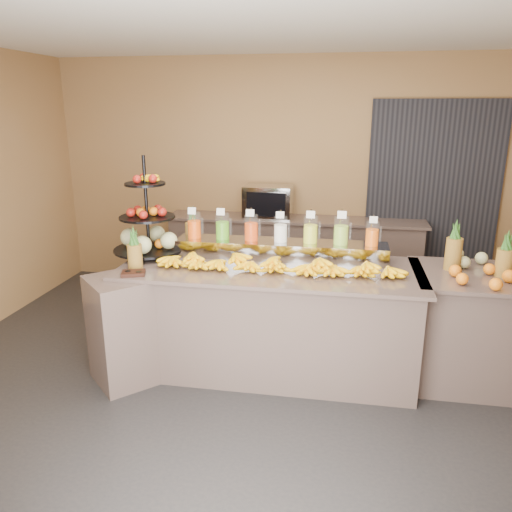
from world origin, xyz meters
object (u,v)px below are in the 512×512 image
(pitcher_tray, at_px, (280,250))
(right_fruit_pile, at_px, (478,267))
(condiment_caddy, at_px, (133,273))
(fruit_stand, at_px, (152,230))
(oven_warmer, at_px, (269,201))
(banana_heap, at_px, (278,262))

(pitcher_tray, height_order, right_fruit_pile, right_fruit_pile)
(pitcher_tray, xyz_separation_m, condiment_caddy, (-1.09, -0.67, -0.06))
(pitcher_tray, height_order, fruit_stand, fruit_stand)
(oven_warmer, bearing_deg, right_fruit_pile, -43.02)
(fruit_stand, xyz_separation_m, oven_warmer, (0.78, 1.77, -0.03))
(pitcher_tray, xyz_separation_m, banana_heap, (0.03, -0.36, -0.00))
(pitcher_tray, xyz_separation_m, right_fruit_pile, (1.59, -0.25, 0.01))
(banana_heap, distance_m, oven_warmer, 2.07)
(pitcher_tray, relative_size, condiment_caddy, 10.17)
(fruit_stand, bearing_deg, oven_warmer, 77.68)
(right_fruit_pile, bearing_deg, fruit_stand, 176.83)
(fruit_stand, distance_m, condiment_caddy, 0.61)
(banana_heap, distance_m, right_fruit_pile, 1.56)
(condiment_caddy, bearing_deg, fruit_stand, 94.76)
(condiment_caddy, xyz_separation_m, oven_warmer, (0.73, 2.34, 0.18))
(condiment_caddy, height_order, oven_warmer, oven_warmer)
(pitcher_tray, relative_size, oven_warmer, 3.24)
(pitcher_tray, relative_size, fruit_stand, 2.09)
(banana_heap, relative_size, oven_warmer, 3.57)
(pitcher_tray, bearing_deg, fruit_stand, -174.99)
(oven_warmer, bearing_deg, condiment_caddy, -105.81)
(fruit_stand, distance_m, oven_warmer, 1.93)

